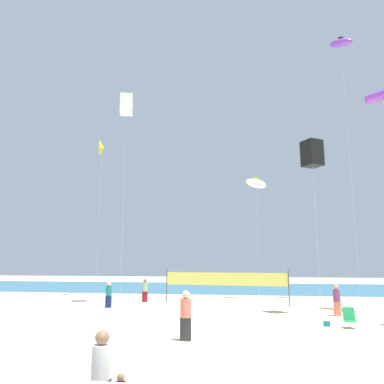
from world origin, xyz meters
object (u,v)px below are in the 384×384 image
Objects in this scene: beachgoer_plum_shirt at (337,299)px; kite_white_inflatable at (256,184)px; beachgoer_coral_shirt at (186,314)px; beachgoer_sage_shirt at (145,289)px; kite_black_box at (312,154)px; mother_figure at (101,372)px; kite_white_box at (126,105)px; folding_beach_chair at (350,317)px; kite_violet_inflatable at (341,43)px; beachgoer_teal_shirt at (109,294)px; volleyball_net at (225,280)px; kite_yellow_delta at (102,148)px; beach_handbag at (327,324)px.

kite_white_inflatable reaches higher than beachgoer_plum_shirt.
beachgoer_sage_shirt is (-5.59, 13.49, -0.09)m from beachgoer_coral_shirt.
kite_black_box is at bearing 86.20° from beachgoer_coral_shirt.
beachgoer_plum_shirt is 0.17× the size of kite_white_inflatable.
mother_figure is 0.16× the size of kite_black_box.
beachgoer_sage_shirt is 0.11× the size of kite_white_box.
kite_white_box is 1.56× the size of kite_white_inflatable.
mother_figure is 1.84× the size of folding_beach_chair.
beachgoer_coral_shirt is 0.08× the size of kite_violet_inflatable.
beachgoer_coral_shirt reaches higher than beachgoer_teal_shirt.
mother_figure is 24.66m from kite_white_box.
volleyball_net is (-6.40, 9.02, 1.18)m from folding_beach_chair.
mother_figure is at bearing -113.53° from kite_violet_inflatable.
kite_white_inflatable is at bearing 155.49° from beachgoer_teal_shirt.
kite_yellow_delta is at bearing 159.73° from volleyball_net.
mother_figure is 21.81m from beachgoer_sage_shirt.
kite_yellow_delta is at bearing 178.75° from kite_white_inflatable.
beachgoer_sage_shirt is 15.60m from folding_beach_chair.
kite_yellow_delta reaches higher than beachgoer_sage_shirt.
beachgoer_plum_shirt is 1.91× the size of folding_beach_chair.
kite_violet_inflatable is (10.47, 24.05, 20.24)m from mother_figure.
volleyball_net is 30.62× the size of beach_handbag.
beachgoer_plum_shirt is 0.08× the size of kite_violet_inflatable.
kite_yellow_delta is at bearing 154.44° from folding_beach_chair.
kite_yellow_delta is 7.27m from kite_white_box.
kite_yellow_delta is 14.42m from kite_white_inflatable.
beachgoer_plum_shirt is 8.44m from kite_black_box.
beachgoer_coral_shirt is 19.14m from kite_white_inflatable.
beachgoer_coral_shirt is at bearing -59.56° from kite_white_box.
beachgoer_coral_shirt is at bearing 74.19° from mother_figure.
beachgoer_plum_shirt is 4.01m from folding_beach_chair.
beachgoer_teal_shirt is at bearing 157.26° from beach_handbag.
kite_violet_inflatable is (3.23, 8.41, 20.21)m from beachgoer_plum_shirt.
kite_white_box is at bearing 150.04° from beach_handbag.
kite_white_inflatable is at bearing 58.36° from volleyball_net.
beach_handbag is at bearing -76.64° from kite_white_inflatable.
mother_figure is at bearing -89.91° from beachgoer_sage_shirt.
kite_violet_inflatable is (17.06, 4.80, 6.31)m from kite_white_box.
folding_beach_chair is 1.07m from beach_handbag.
volleyball_net reaches higher than mother_figure.
beachgoer_sage_shirt is 25.84m from kite_violet_inflatable.
kite_yellow_delta is at bearing -122.76° from beachgoer_teal_shirt.
volleyball_net is at bearing 139.34° from kite_black_box.
kite_violet_inflatable is (7.42, -0.57, 11.74)m from kite_white_inflatable.
mother_figure is 0.08× the size of kite_violet_inflatable.
kite_violet_inflatable is at bearing -71.08° from beachgoer_plum_shirt.
kite_black_box reaches higher than beachgoer_coral_shirt.
kite_violet_inflatable is at bearing -4.39° from kite_white_inflatable.
beachgoer_coral_shirt is 2.08× the size of folding_beach_chair.
kite_white_inflatable is at bearing -1.25° from kite_yellow_delta.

